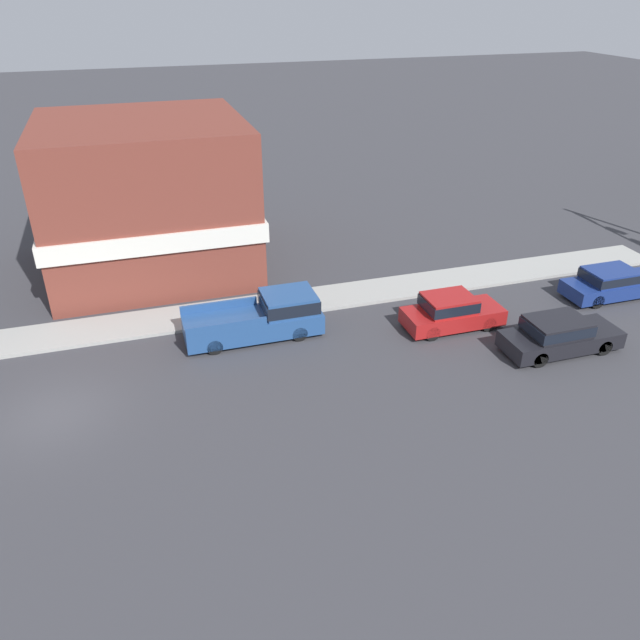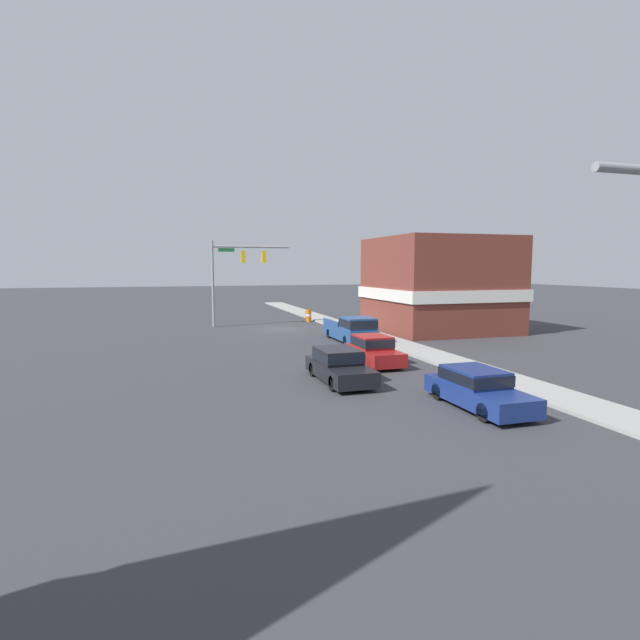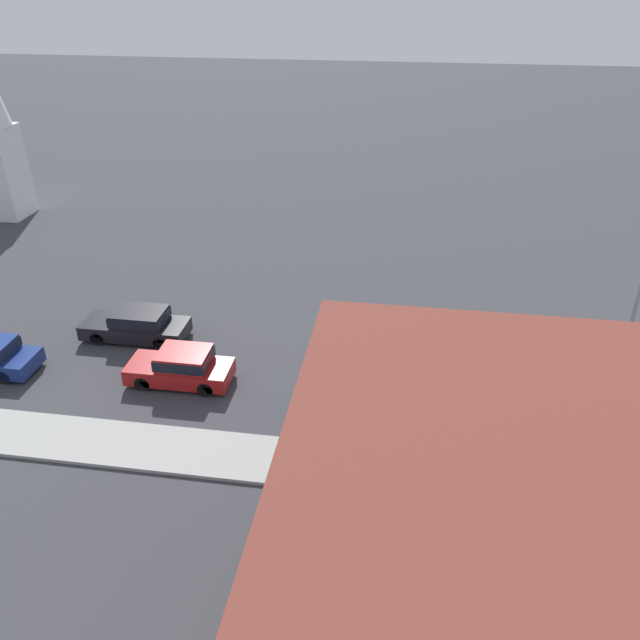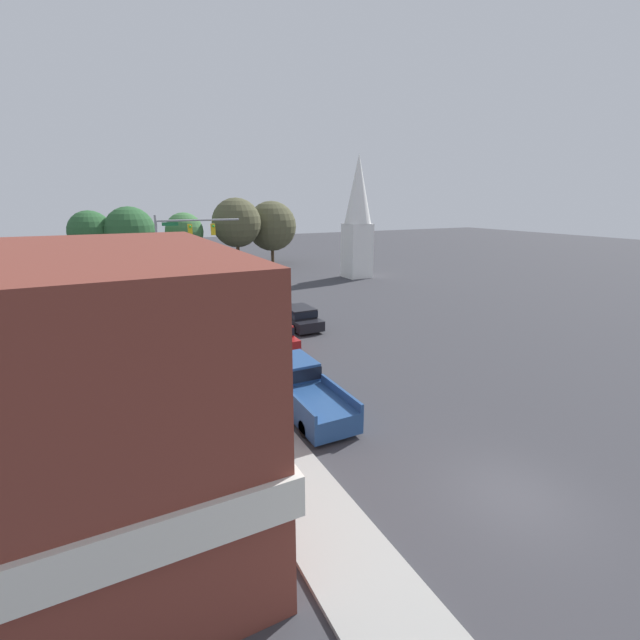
% 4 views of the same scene
% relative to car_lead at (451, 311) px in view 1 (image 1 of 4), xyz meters
% --- Properties ---
extents(ground_plane, '(200.00, 200.00, 0.00)m').
position_rel_car_lead_xyz_m(ground_plane, '(1.50, -16.19, -0.79)').
color(ground_plane, '#38383D').
extents(sidewalk_curb, '(2.40, 60.00, 0.14)m').
position_rel_car_lead_xyz_m(sidewalk_curb, '(-4.20, -16.19, -0.72)').
color(sidewalk_curb, '#9E9E99').
rests_on(sidewalk_curb, ground).
extents(car_lead, '(1.80, 4.34, 1.54)m').
position_rel_car_lead_xyz_m(car_lead, '(0.00, 0.00, 0.00)').
color(car_lead, black).
rests_on(car_lead, ground).
extents(car_second_ahead, '(1.83, 4.82, 1.43)m').
position_rel_car_lead_xyz_m(car_second_ahead, '(-0.40, 8.76, -0.04)').
color(car_second_ahead, black).
rests_on(car_second_ahead, ground).
extents(car_oncoming, '(1.87, 4.88, 1.48)m').
position_rel_car_lead_xyz_m(car_oncoming, '(3.09, 3.26, -0.02)').
color(car_oncoming, black).
rests_on(car_oncoming, ground).
extents(pickup_truck_parked, '(2.05, 5.78, 1.81)m').
position_rel_car_lead_xyz_m(pickup_truck_parked, '(-1.78, -7.85, 0.10)').
color(pickup_truck_parked, black).
rests_on(pickup_truck_parked, ground).
extents(corner_brick_building, '(10.06, 10.19, 7.55)m').
position_rel_car_lead_xyz_m(corner_brick_building, '(-10.79, -11.73, 2.90)').
color(corner_brick_building, brown).
rests_on(corner_brick_building, ground).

